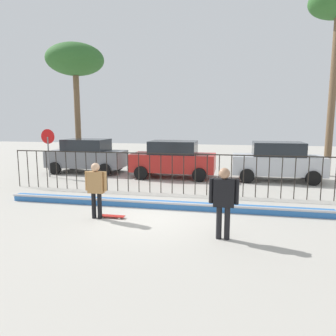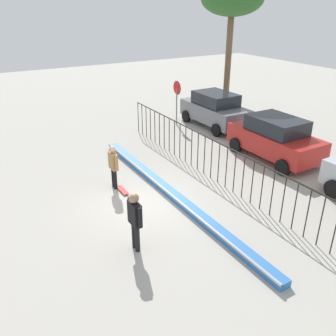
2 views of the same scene
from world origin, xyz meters
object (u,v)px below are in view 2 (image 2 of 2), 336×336
Objects in this scene: skateboarder at (113,163)px; palm_tree_short at (232,0)px; parked_car_red at (275,138)px; stop_sign at (177,97)px; skateboard at (122,190)px; parked_car_gray at (215,109)px; camera_operator at (135,217)px.

skateboarder is 0.22× the size of palm_tree_short.
stop_sign is (-6.40, -1.16, 0.64)m from parked_car_red.
skateboard is at bearing -58.02° from palm_tree_short.
stop_sign reaches higher than parked_car_red.
stop_sign is at bearing 114.08° from skateboard.
parked_car_gray is at bearing -52.56° from palm_tree_short.
parked_car_gray is 5.13m from parked_car_red.
stop_sign is at bearing 12.05° from camera_operator.
parked_car_red is at bearing 59.17° from skateboarder.
skateboard is 7.24m from parked_car_red.
camera_operator is at bearing -37.59° from skateboard.
skateboarder is 2.12× the size of skateboard.
skateboarder is at bearing 35.67° from camera_operator.
parked_car_red is (-2.81, 8.21, -0.11)m from camera_operator.
camera_operator is 11.80m from parked_car_gray.
skateboarder is 8.85m from parked_car_gray.
skateboarder is 0.39× the size of parked_car_gray.
skateboard is at bearing -45.72° from stop_sign.
parked_car_red is 8.96m from palm_tree_short.
palm_tree_short is (-6.58, 2.50, 5.55)m from parked_car_red.
skateboarder is at bearing -48.45° from stop_sign.
parked_car_red is (0.98, 7.28, -0.04)m from skateboarder.
palm_tree_short reaches higher than skateboarder.
parked_car_red is at bearing -20.78° from palm_tree_short.
parked_car_gray is at bearing 52.82° from stop_sign.
camera_operator is 15.25m from palm_tree_short.
parked_car_red reaches higher than skateboard.
camera_operator is (3.78, -0.93, 0.06)m from skateboarder.
skateboard is 0.32× the size of stop_sign.
skateboard is 8.52m from stop_sign.
palm_tree_short is at bearing 0.73° from camera_operator.
camera_operator is at bearing -36.99° from skateboarder.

